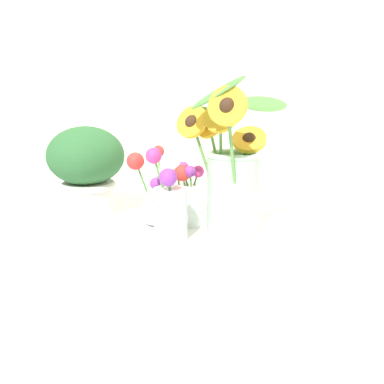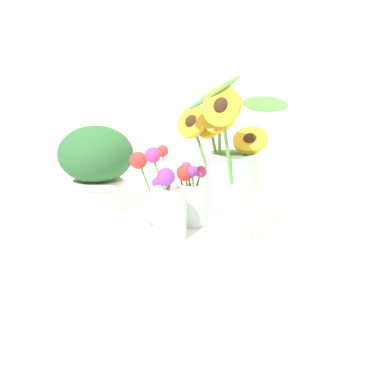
{
  "view_description": "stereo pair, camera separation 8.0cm",
  "coord_description": "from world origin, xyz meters",
  "px_view_note": "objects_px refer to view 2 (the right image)",
  "views": [
    {
      "loc": [
        0.39,
        -0.64,
        0.33
      ],
      "look_at": [
        0.03,
        0.1,
        0.12
      ],
      "focal_mm": 35.0,
      "sensor_mm": 36.0,
      "label": 1
    },
    {
      "loc": [
        0.46,
        -0.6,
        0.33
      ],
      "look_at": [
        0.03,
        0.1,
        0.12
      ],
      "focal_mm": 35.0,
      "sensor_mm": 36.0,
      "label": 2
    }
  ],
  "objects_px": {
    "serving_tray": "(192,237)",
    "vase_small_center": "(170,206)",
    "potted_plant": "(97,164)",
    "mason_jar_sunflowers": "(231,181)",
    "vase_bulb_right": "(155,196)",
    "vase_small_back": "(191,196)"
  },
  "relations": [
    {
      "from": "serving_tray",
      "to": "vase_small_center",
      "type": "distance_m",
      "value": 0.1
    },
    {
      "from": "vase_small_center",
      "to": "potted_plant",
      "type": "xyz_separation_m",
      "value": [
        -0.33,
        0.11,
        0.05
      ]
    },
    {
      "from": "mason_jar_sunflowers",
      "to": "vase_small_center",
      "type": "xyz_separation_m",
      "value": [
        -0.11,
        -0.08,
        -0.06
      ]
    },
    {
      "from": "serving_tray",
      "to": "potted_plant",
      "type": "bearing_deg",
      "value": 171.02
    },
    {
      "from": "potted_plant",
      "to": "serving_tray",
      "type": "bearing_deg",
      "value": -8.98
    },
    {
      "from": "vase_bulb_right",
      "to": "mason_jar_sunflowers",
      "type": "bearing_deg",
      "value": 3.53
    },
    {
      "from": "vase_small_center",
      "to": "potted_plant",
      "type": "distance_m",
      "value": 0.35
    },
    {
      "from": "serving_tray",
      "to": "vase_small_center",
      "type": "xyz_separation_m",
      "value": [
        -0.02,
        -0.05,
        0.09
      ]
    },
    {
      "from": "vase_bulb_right",
      "to": "potted_plant",
      "type": "height_order",
      "value": "potted_plant"
    },
    {
      "from": "serving_tray",
      "to": "mason_jar_sunflowers",
      "type": "xyz_separation_m",
      "value": [
        0.09,
        0.02,
        0.14
      ]
    },
    {
      "from": "mason_jar_sunflowers",
      "to": "vase_small_center",
      "type": "bearing_deg",
      "value": -144.67
    },
    {
      "from": "potted_plant",
      "to": "vase_small_back",
      "type": "bearing_deg",
      "value": 0.36
    },
    {
      "from": "vase_small_back",
      "to": "potted_plant",
      "type": "height_order",
      "value": "potted_plant"
    },
    {
      "from": "vase_small_center",
      "to": "potted_plant",
      "type": "bearing_deg",
      "value": 161.58
    },
    {
      "from": "serving_tray",
      "to": "vase_bulb_right",
      "type": "xyz_separation_m",
      "value": [
        -0.12,
        0.01,
        0.08
      ]
    },
    {
      "from": "mason_jar_sunflowers",
      "to": "vase_bulb_right",
      "type": "height_order",
      "value": "mason_jar_sunflowers"
    },
    {
      "from": "vase_small_center",
      "to": "vase_small_back",
      "type": "bearing_deg",
      "value": 96.94
    },
    {
      "from": "vase_small_center",
      "to": "vase_bulb_right",
      "type": "relative_size",
      "value": 1.05
    },
    {
      "from": "vase_small_center",
      "to": "vase_small_back",
      "type": "height_order",
      "value": "vase_small_center"
    },
    {
      "from": "mason_jar_sunflowers",
      "to": "potted_plant",
      "type": "distance_m",
      "value": 0.45
    },
    {
      "from": "mason_jar_sunflowers",
      "to": "vase_bulb_right",
      "type": "bearing_deg",
      "value": -176.47
    },
    {
      "from": "vase_small_back",
      "to": "vase_bulb_right",
      "type": "bearing_deg",
      "value": -148.45
    }
  ]
}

